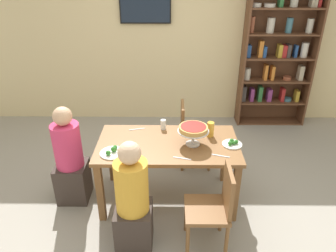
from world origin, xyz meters
name	(u,v)px	position (x,y,z in m)	size (l,w,h in m)	color
ground_plane	(168,197)	(0.00, 0.00, 0.00)	(12.00, 12.00, 0.00)	gray
rear_partition	(169,36)	(0.00, 2.20, 1.40)	(8.00, 0.12, 2.80)	beige
dining_table	(168,151)	(0.00, 0.00, 0.64)	(1.50, 0.81, 0.74)	brown
bookshelf	(277,56)	(1.69, 2.01, 1.13)	(1.10, 0.30, 2.21)	brown
television	(145,9)	(-0.36, 2.11, 1.81)	(0.77, 0.05, 0.43)	black
diner_near_left	(133,205)	(-0.31, -0.69, 0.49)	(0.34, 0.34, 1.15)	#382D28
diner_head_west	(70,162)	(-1.08, 0.00, 0.49)	(0.34, 0.34, 1.15)	#382D28
chair_far_right	(191,132)	(0.29, 0.72, 0.49)	(0.40, 0.40, 0.87)	brown
chair_near_right	(215,205)	(0.43, -0.68, 0.49)	(0.40, 0.40, 0.87)	brown
deep_dish_pizza_stand	(193,130)	(0.26, -0.03, 0.91)	(0.33, 0.33, 0.22)	silver
salad_plate_near_diner	(113,152)	(-0.55, -0.21, 0.76)	(0.26, 0.26, 0.07)	white
salad_plate_far_diner	(232,143)	(0.68, -0.04, 0.76)	(0.21, 0.21, 0.06)	white
beer_glass_amber_tall	(210,129)	(0.46, 0.15, 0.82)	(0.08, 0.08, 0.17)	gold
water_glass_clear_near	(163,125)	(-0.06, 0.31, 0.80)	(0.06, 0.06, 0.12)	white
cutlery_fork_near	(137,129)	(-0.36, 0.30, 0.74)	(0.18, 0.02, 0.01)	silver
cutlery_knife_near	(182,158)	(0.14, -0.30, 0.74)	(0.18, 0.02, 0.01)	silver
cutlery_fork_far	(221,156)	(0.53, -0.25, 0.74)	(0.18, 0.02, 0.01)	silver
cutlery_knife_far	(195,131)	(0.30, 0.27, 0.74)	(0.18, 0.02, 0.01)	silver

